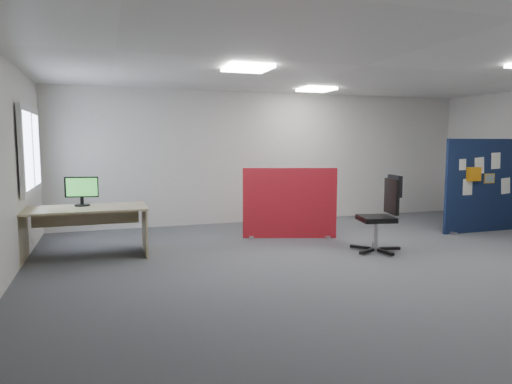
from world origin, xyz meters
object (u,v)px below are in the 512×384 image
object	(u,v)px
monitor_second	(82,190)
office_chair	(384,209)
second_desk	(86,219)
navy_divider	(491,185)
red_divider	(290,204)

from	to	relation	value
monitor_second	office_chair	bearing A→B (deg)	-5.61
second_desk	navy_divider	bearing A→B (deg)	-2.73
navy_divider	office_chair	bearing A→B (deg)	-164.79
navy_divider	second_desk	world-z (taller)	navy_divider
navy_divider	second_desk	distance (m)	7.16
navy_divider	monitor_second	xyz separation A→B (m)	(-7.19, 0.49, 0.10)
navy_divider	office_chair	distance (m)	2.95
red_divider	monitor_second	distance (m)	3.39
navy_divider	second_desk	xyz separation A→B (m)	(-7.15, 0.34, -0.31)
navy_divider	second_desk	size ratio (longest dim) A/B	1.22
second_desk	office_chair	world-z (taller)	office_chair
monitor_second	navy_divider	bearing A→B (deg)	6.65
navy_divider	red_divider	bearing A→B (deg)	171.11
office_chair	monitor_second	bearing A→B (deg)	175.26
monitor_second	red_divider	bearing A→B (deg)	12.43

